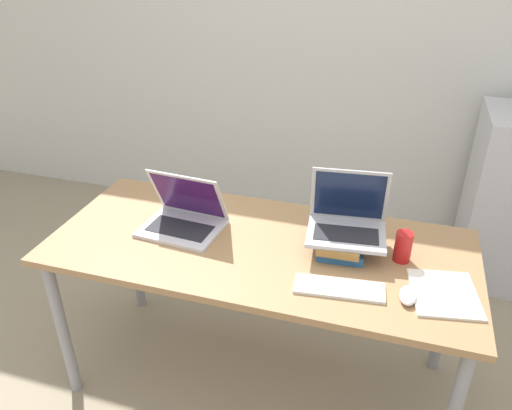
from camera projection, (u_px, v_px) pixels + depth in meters
name	position (u px, v px, depth m)	size (l,w,h in m)	color
wall_back	(334.00, 27.00, 3.05)	(8.00, 0.05, 2.70)	silver
desk	(260.00, 260.00, 2.06)	(1.71, 0.75, 0.76)	#9E754C
laptop_left	(184.00, 217.00, 2.11)	(0.35, 0.28, 0.25)	silver
book_stack	(341.00, 244.00, 1.96)	(0.19, 0.24, 0.07)	#235693
laptop_on_books	(347.00, 221.00, 1.95)	(0.33, 0.26, 0.24)	#B2B2B7
wireless_keyboard	(339.00, 288.00, 1.77)	(0.33, 0.14, 0.01)	white
mouse	(408.00, 295.00, 1.72)	(0.06, 0.11, 0.03)	white
notepad	(444.00, 294.00, 1.74)	(0.26, 0.29, 0.01)	white
soda_can	(403.00, 247.00, 1.90)	(0.07, 0.07, 0.12)	red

